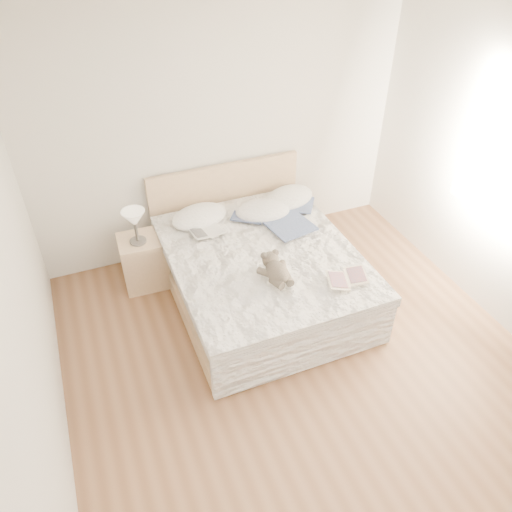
{
  "coord_description": "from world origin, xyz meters",
  "views": [
    {
      "loc": [
        -1.47,
        -2.36,
        3.49
      ],
      "look_at": [
        -0.09,
        1.05,
        0.62
      ],
      "focal_mm": 35.0,
      "sensor_mm": 36.0,
      "label": 1
    }
  ],
  "objects_px": {
    "bed": "(259,270)",
    "table_lamp": "(134,220)",
    "teddy_bear": "(277,278)",
    "photo_book": "(206,232)",
    "nightstand": "(144,261)",
    "childrens_book": "(347,278)"
  },
  "relations": [
    {
      "from": "photo_book",
      "to": "childrens_book",
      "type": "xyz_separation_m",
      "value": [
        0.94,
        -1.14,
        0.0
      ]
    },
    {
      "from": "nightstand",
      "to": "teddy_bear",
      "type": "relative_size",
      "value": 1.57
    },
    {
      "from": "nightstand",
      "to": "childrens_book",
      "type": "bearing_deg",
      "value": -41.29
    },
    {
      "from": "bed",
      "to": "nightstand",
      "type": "height_order",
      "value": "bed"
    },
    {
      "from": "photo_book",
      "to": "teddy_bear",
      "type": "distance_m",
      "value": 1.0
    },
    {
      "from": "table_lamp",
      "to": "bed",
      "type": "bearing_deg",
      "value": -28.71
    },
    {
      "from": "table_lamp",
      "to": "photo_book",
      "type": "relative_size",
      "value": 1.16
    },
    {
      "from": "nightstand",
      "to": "photo_book",
      "type": "bearing_deg",
      "value": -20.13
    },
    {
      "from": "table_lamp",
      "to": "photo_book",
      "type": "distance_m",
      "value": 0.7
    },
    {
      "from": "bed",
      "to": "nightstand",
      "type": "xyz_separation_m",
      "value": [
        -1.03,
        0.62,
        -0.03
      ]
    },
    {
      "from": "table_lamp",
      "to": "teddy_bear",
      "type": "xyz_separation_m",
      "value": [
        1.01,
        -1.12,
        -0.17
      ]
    },
    {
      "from": "bed",
      "to": "teddy_bear",
      "type": "relative_size",
      "value": 6.03
    },
    {
      "from": "bed",
      "to": "table_lamp",
      "type": "height_order",
      "value": "bed"
    },
    {
      "from": "table_lamp",
      "to": "teddy_bear",
      "type": "distance_m",
      "value": 1.52
    },
    {
      "from": "table_lamp",
      "to": "teddy_bear",
      "type": "bearing_deg",
      "value": -48.1
    },
    {
      "from": "table_lamp",
      "to": "childrens_book",
      "type": "height_order",
      "value": "table_lamp"
    },
    {
      "from": "nightstand",
      "to": "teddy_bear",
      "type": "bearing_deg",
      "value": -49.75
    },
    {
      "from": "photo_book",
      "to": "nightstand",
      "type": "bearing_deg",
      "value": 150.6
    },
    {
      "from": "nightstand",
      "to": "teddy_bear",
      "type": "distance_m",
      "value": 1.56
    },
    {
      "from": "bed",
      "to": "nightstand",
      "type": "bearing_deg",
      "value": 149.2
    },
    {
      "from": "bed",
      "to": "nightstand",
      "type": "distance_m",
      "value": 1.2
    },
    {
      "from": "bed",
      "to": "table_lamp",
      "type": "relative_size",
      "value": 5.93
    }
  ]
}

